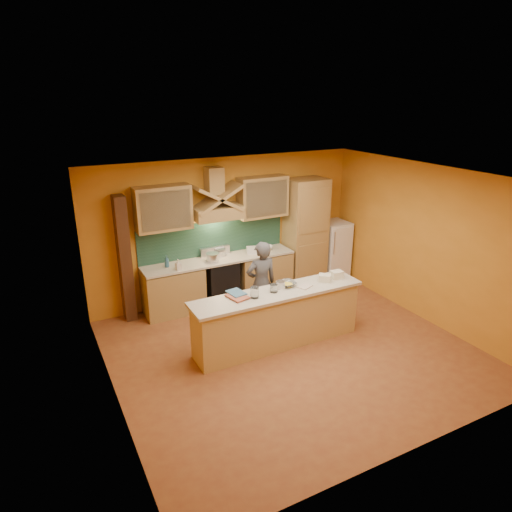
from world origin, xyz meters
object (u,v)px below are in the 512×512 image
person (261,284)px  kitchen_scale (281,285)px  fridge (333,251)px  mixing_bowl (287,284)px  stove (220,281)px

person → kitchen_scale: 0.69m
person → kitchen_scale: person is taller
fridge → mixing_bowl: fridge is taller
fridge → mixing_bowl: bearing=-141.8°
fridge → kitchen_scale: 3.01m
kitchen_scale → mixing_bowl: (0.14, 0.02, -0.02)m
person → mixing_bowl: bearing=105.7°
stove → person: size_ratio=0.58×
fridge → mixing_bowl: size_ratio=4.56×
stove → person: (0.31, -1.14, 0.32)m
person → kitchen_scale: size_ratio=12.20×
kitchen_scale → person: bearing=112.1°
fridge → mixing_bowl: 2.88m
person → mixing_bowl: (0.14, -0.63, 0.21)m
fridge → kitchen_scale: size_ratio=10.26×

